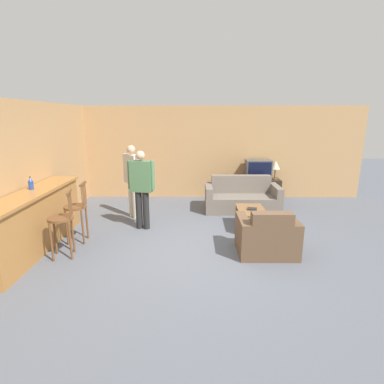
{
  "coord_description": "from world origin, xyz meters",
  "views": [
    {
      "loc": [
        -0.08,
        -4.85,
        2.31
      ],
      "look_at": [
        -0.12,
        0.9,
        0.85
      ],
      "focal_mm": 28.0,
      "sensor_mm": 36.0,
      "label": 1
    }
  ],
  "objects": [
    {
      "name": "person_by_counter",
      "position": [
        -1.16,
        1.12,
        0.93
      ],
      "size": [
        0.57,
        0.25,
        1.64
      ],
      "color": "black",
      "rests_on": "ground_plane"
    },
    {
      "name": "ground_plane",
      "position": [
        0.0,
        0.0,
        0.0
      ],
      "size": [
        24.0,
        24.0,
        0.0
      ],
      "primitive_type": "plane",
      "color": "#565B66"
    },
    {
      "name": "couch_far",
      "position": [
        1.12,
        2.42,
        0.3
      ],
      "size": [
        1.83,
        0.84,
        0.84
      ],
      "color": "#70665B",
      "rests_on": "ground_plane"
    },
    {
      "name": "wall_back",
      "position": [
        0.0,
        3.71,
        1.3
      ],
      "size": [
        9.4,
        0.08,
        2.6
      ],
      "color": "tan",
      "rests_on": "ground_plane"
    },
    {
      "name": "tv",
      "position": [
        1.69,
        3.36,
        0.88
      ],
      "size": [
        0.69,
        0.45,
        0.54
      ],
      "color": "#4C4C4C",
      "rests_on": "tv_unit"
    },
    {
      "name": "tv_unit",
      "position": [
        1.69,
        3.36,
        0.3
      ],
      "size": [
        1.24,
        0.52,
        0.61
      ],
      "color": "#2D2319",
      "rests_on": "ground_plane"
    },
    {
      "name": "bar_chair_mid",
      "position": [
        -2.26,
        0.42,
        0.6
      ],
      "size": [
        0.44,
        0.44,
        1.14
      ],
      "color": "brown",
      "rests_on": "ground_plane"
    },
    {
      "name": "book_on_table",
      "position": [
        1.13,
        1.11,
        0.44
      ],
      "size": [
        0.22,
        0.2,
        0.03
      ],
      "color": "black",
      "rests_on": "coffee_table"
    },
    {
      "name": "person_by_window",
      "position": [
        -1.5,
        1.84,
        0.95
      ],
      "size": [
        0.44,
        0.43,
        1.69
      ],
      "color": "silver",
      "rests_on": "ground_plane"
    },
    {
      "name": "bar_chair_near",
      "position": [
        -2.27,
        -0.21,
        0.6
      ],
      "size": [
        0.49,
        0.49,
        1.14
      ],
      "color": "brown",
      "rests_on": "ground_plane"
    },
    {
      "name": "coffee_table",
      "position": [
        1.12,
        1.12,
        0.36
      ],
      "size": [
        0.56,
        0.88,
        0.42
      ],
      "color": "brown",
      "rests_on": "ground_plane"
    },
    {
      "name": "bar_counter",
      "position": [
        -2.87,
        0.07,
        0.53
      ],
      "size": [
        0.55,
        2.8,
        1.05
      ],
      "color": "#A87038",
      "rests_on": "ground_plane"
    },
    {
      "name": "armchair_near",
      "position": [
        1.17,
        -0.07,
        0.3
      ],
      "size": [
        0.98,
        0.8,
        0.82
      ],
      "color": "brown",
      "rests_on": "ground_plane"
    },
    {
      "name": "table_lamp",
      "position": [
        2.17,
        3.36,
        0.99
      ],
      "size": [
        0.25,
        0.25,
        0.52
      ],
      "color": "brown",
      "rests_on": "tv_unit"
    },
    {
      "name": "bottle",
      "position": [
        -2.97,
        0.27,
        1.16
      ],
      "size": [
        0.08,
        0.08,
        0.23
      ],
      "color": "#234293",
      "rests_on": "bar_counter"
    },
    {
      "name": "wall_left",
      "position": [
        -3.21,
        1.35,
        1.3
      ],
      "size": [
        0.08,
        8.71,
        2.6
      ],
      "color": "tan",
      "rests_on": "ground_plane"
    }
  ]
}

